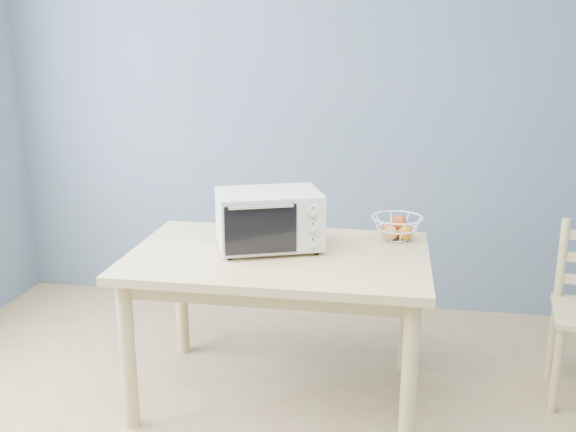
# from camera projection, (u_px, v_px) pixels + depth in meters

# --- Properties ---
(room) EXTENTS (4.01, 4.51, 2.61)m
(room) POSITION_uv_depth(u_px,v_px,m) (213.00, 186.00, 1.90)
(room) COLOR tan
(room) RESTS_ON ground
(dining_table) EXTENTS (1.40, 0.90, 0.75)m
(dining_table) POSITION_uv_depth(u_px,v_px,m) (279.00, 273.00, 3.04)
(dining_table) COLOR #D8C181
(dining_table) RESTS_ON ground
(toaster_oven) EXTENTS (0.56, 0.49, 0.28)m
(toaster_oven) POSITION_uv_depth(u_px,v_px,m) (265.00, 219.00, 3.03)
(toaster_oven) COLOR beige
(toaster_oven) RESTS_ON dining_table
(fruit_basket) EXTENTS (0.32, 0.32, 0.13)m
(fruit_basket) POSITION_uv_depth(u_px,v_px,m) (397.00, 228.00, 3.20)
(fruit_basket) COLOR white
(fruit_basket) RESTS_ON dining_table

